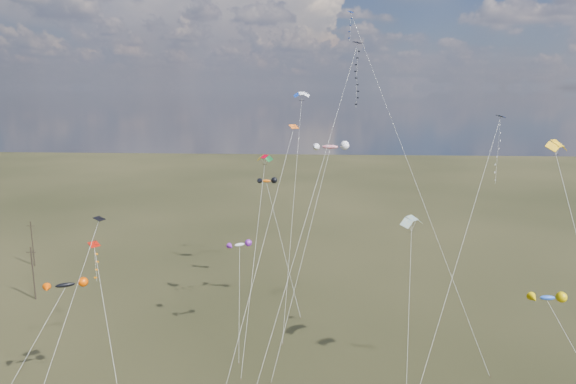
# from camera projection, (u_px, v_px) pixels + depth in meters

# --- Properties ---
(utility_pole_near) EXTENTS (1.40, 0.20, 8.00)m
(utility_pole_near) POSITION_uv_depth(u_px,v_px,m) (33.00, 273.00, 74.74)
(utility_pole_near) COLOR black
(utility_pole_near) RESTS_ON ground
(utility_pole_far) EXTENTS (1.40, 0.20, 8.00)m
(utility_pole_far) POSITION_uv_depth(u_px,v_px,m) (32.00, 243.00, 88.90)
(utility_pole_far) COLOR black
(utility_pole_far) RESTS_ON ground
(diamond_black_high) EXTENTS (11.31, 18.64, 35.42)m
(diamond_black_high) POSITION_uv_depth(u_px,v_px,m) (351.00, 91.00, 54.76)
(diamond_black_high) COLOR black
(diamond_black_high) RESTS_ON ground
(diamond_navy_tall) EXTENTS (15.04, 24.28, 41.05)m
(diamond_navy_tall) POSITION_uv_depth(u_px,v_px,m) (362.00, 55.00, 69.67)
(diamond_navy_tall) COLOR #0D1C4F
(diamond_navy_tall) RESTS_ON ground
(diamond_black_mid) EXTENTS (3.34, 14.96, 19.22)m
(diamond_black_mid) POSITION_uv_depth(u_px,v_px,m) (74.00, 295.00, 42.81)
(diamond_black_mid) COLOR black
(diamond_black_mid) RESTS_ON ground
(diamond_red_low) EXTENTS (8.14, 13.00, 16.21)m
(diamond_red_low) POSITION_uv_depth(u_px,v_px,m) (97.00, 273.00, 48.19)
(diamond_red_low) COLOR #A51005
(diamond_red_low) RESTS_ON ground
(diamond_navy_right) EXTENTS (12.18, 16.54, 27.98)m
(diamond_navy_right) POSITION_uv_depth(u_px,v_px,m) (493.00, 163.00, 48.97)
(diamond_navy_right) COLOR #101A4E
(diamond_navy_right) RESTS_ON ground
(diamond_orange_center) EXTENTS (7.15, 14.63, 26.75)m
(diamond_orange_center) POSITION_uv_depth(u_px,v_px,m) (272.00, 208.00, 51.30)
(diamond_orange_center) COLOR orange
(diamond_orange_center) RESTS_ON ground
(parafoil_yellow) EXTENTS (2.56, 20.87, 26.50)m
(parafoil_yellow) POSITION_uv_depth(u_px,v_px,m) (558.00, 145.00, 43.71)
(parafoil_yellow) COLOR #F3AC0F
(parafoil_yellow) RESTS_ON ground
(parafoil_blue_white) EXTENTS (2.79, 18.45, 30.33)m
(parafoil_blue_white) POSITION_uv_depth(u_px,v_px,m) (302.00, 95.00, 73.50)
(parafoil_blue_white) COLOR blue
(parafoil_blue_white) RESTS_ON ground
(parafoil_striped) EXTENTS (3.12, 10.89, 17.90)m
(parafoil_striped) POSITION_uv_depth(u_px,v_px,m) (412.00, 218.00, 53.57)
(parafoil_striped) COLOR gold
(parafoil_striped) RESTS_ON ground
(parafoil_tricolor) EXTENTS (2.45, 16.18, 22.54)m
(parafoil_tricolor) POSITION_uv_depth(u_px,v_px,m) (264.00, 158.00, 64.85)
(parafoil_tricolor) COLOR gold
(parafoil_tricolor) RESTS_ON ground
(novelty_black_orange) EXTENTS (6.44, 10.83, 12.25)m
(novelty_black_orange) POSITION_uv_depth(u_px,v_px,m) (65.00, 285.00, 49.71)
(novelty_black_orange) COLOR black
(novelty_black_orange) RESTS_ON ground
(novelty_orange_black) EXTENTS (6.99, 11.45, 17.45)m
(novelty_orange_black) POSITION_uv_depth(u_px,v_px,m) (267.00, 181.00, 76.65)
(novelty_orange_black) COLOR #E75E0C
(novelty_orange_black) RESTS_ON ground
(novelty_white_purple) EXTENTS (2.67, 7.80, 12.40)m
(novelty_white_purple) POSITION_uv_depth(u_px,v_px,m) (240.00, 245.00, 61.93)
(novelty_white_purple) COLOR silver
(novelty_white_purple) RESTS_ON ground
(novelty_redwhite_stripe) EXTENTS (8.27, 15.90, 24.02)m
(novelty_redwhite_stripe) POSITION_uv_depth(u_px,v_px,m) (330.00, 147.00, 63.56)
(novelty_redwhite_stripe) COLOR red
(novelty_redwhite_stripe) RESTS_ON ground
(novelty_blue_yellow) EXTENTS (7.77, 9.63, 14.39)m
(novelty_blue_yellow) POSITION_uv_depth(u_px,v_px,m) (548.00, 299.00, 41.36)
(novelty_blue_yellow) COLOR blue
(novelty_blue_yellow) RESTS_ON ground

